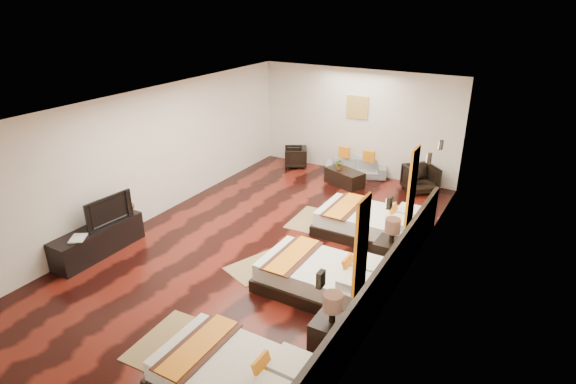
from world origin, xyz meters
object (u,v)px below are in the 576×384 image
Objects in this scene: tv_console at (98,240)px; armchair_right at (421,179)px; figurine at (126,205)px; nightstand_a at (331,333)px; nightstand_b at (390,252)px; bed_far at (370,223)px; coffee_table at (345,178)px; table_plant at (340,164)px; sofa at (356,168)px; armchair_left at (295,157)px; tv at (106,209)px; book at (71,239)px; bed_mid at (322,277)px; bed_near at (234,376)px.

tv_console is 7.48m from armchair_right.
nightstand_a is at bearing -11.75° from figurine.
tv_console is at bearing -156.16° from nightstand_b.
bed_far is 2.73m from coffee_table.
figurine is (-4.95, 1.03, 0.36)m from nightstand_a.
sofa is at bearing 78.63° from table_plant.
armchair_right is 1.88m from coffee_table.
tv_console is at bearing -142.51° from bed_far.
tv_console is at bearing -135.13° from sofa.
sofa is at bearing 128.83° from armchair_right.
armchair_left is at bearing 162.69° from sofa.
tv reaches higher than book.
bed_far is (0.00, 2.22, 0.01)m from bed_mid.
sofa is (2.66, 6.22, -0.04)m from tv_console.
nightstand_a is (0.75, -1.27, 0.08)m from bed_mid.
armchair_left is 1.87m from coffee_table.
tv_console is 5.21× the size of book.
tv is 3.46× the size of table_plant.
tv_console is at bearing -90.00° from figurine.
bed_far is at bearing 30.40° from figurine.
table_plant is (2.51, 6.01, -0.03)m from book.
tv_console is (-4.95, 0.27, -0.07)m from nightstand_a.
bed_far is at bearing -55.73° from coffee_table.
bed_near reaches higher than coffee_table.
nightstand_a is (0.75, 1.20, 0.09)m from bed_near.
tv is at bearing -144.33° from bed_far.
bed_near is 6.20× the size of figurine.
bed_far is 3.31× the size of armchair_left.
armchair_right reaches higher than armchair_left.
bed_near is at bearing -136.75° from armchair_right.
bed_mid is at bearing 120.61° from nightstand_a.
nightstand_b reaches higher than armchair_right.
armchair_right is at bearing 87.07° from bed_mid.
book is (-4.20, -3.76, 0.30)m from bed_far.
tv is (0.05, 0.24, 0.56)m from tv_console.
book is at bearing -168.96° from armchair_right.
bed_mid is 1.47m from nightstand_a.
nightstand_a is 1.32× the size of armchair_right.
nightstand_a is at bearing -59.39° from bed_mid.
nightstand_a is 0.61× the size of sofa.
sofa is 1.60× the size of coffee_table.
nightstand_a is 0.97× the size of coffee_table.
bed_far reaches higher than armchair_left.
book is at bearing -37.11° from armchair_left.
figurine is 0.19× the size of sofa.
figurine is 0.31× the size of coffee_table.
coffee_table is at bearing 108.95° from bed_mid.
nightstand_a reaches higher than table_plant.
sofa is (-2.29, 6.49, -0.11)m from nightstand_a.
figurine is at bearing -119.36° from coffee_table.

